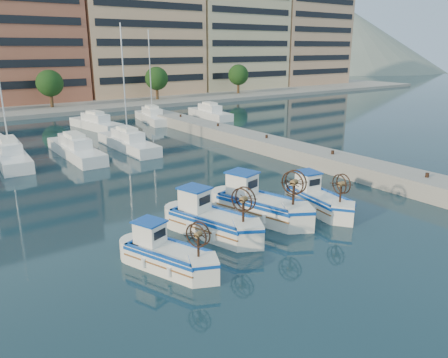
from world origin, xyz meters
TOP-DOWN VIEW (x-y plane):
  - ground at (0.00, 0.00)m, footprint 300.00×300.00m
  - quay at (13.00, 8.00)m, footprint 3.00×60.00m
  - waterfront at (9.23, 65.04)m, footprint 180.00×40.00m
  - hill_east at (140.00, 110.00)m, footprint 160.00×160.00m
  - yacht_marina at (-2.40, 28.06)m, footprint 40.44×24.09m
  - fishing_boat_a at (-5.77, -0.87)m, footprint 2.95×4.25m
  - fishing_boat_b at (-2.13, 1.02)m, footprint 3.16×4.91m
  - fishing_boat_c at (1.37, 1.32)m, footprint 3.34×5.30m
  - fishing_boat_d at (5.01, 0.19)m, footprint 2.37×4.50m

SIDE VIEW (x-z plane):
  - ground at x=0.00m, z-range 0.00..0.00m
  - hill_east at x=140.00m, z-range -25.00..25.00m
  - yacht_marina at x=-2.40m, z-range -5.22..6.28m
  - quay at x=13.00m, z-range 0.00..1.20m
  - fishing_boat_a at x=-5.77m, z-range -0.57..1.99m
  - fishing_boat_d at x=5.01m, z-range -0.61..2.13m
  - fishing_boat_b at x=-2.13m, z-range -0.67..2.31m
  - fishing_boat_c at x=1.37m, z-range -0.72..2.49m
  - waterfront at x=9.23m, z-range -1.70..23.90m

